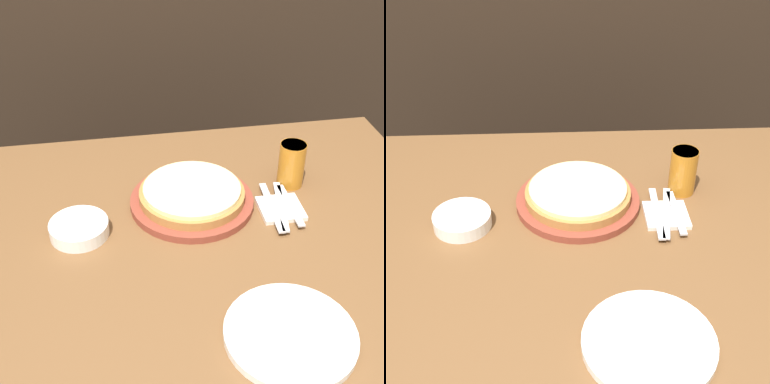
{
  "view_description": "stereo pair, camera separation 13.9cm",
  "coord_description": "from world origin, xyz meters",
  "views": [
    {
      "loc": [
        -0.19,
        -1.0,
        1.59
      ],
      "look_at": [
        0.0,
        0.12,
        0.79
      ],
      "focal_mm": 50.0,
      "sensor_mm": 36.0,
      "label": 1
    },
    {
      "loc": [
        -0.05,
        -1.01,
        1.59
      ],
      "look_at": [
        0.0,
        0.12,
        0.79
      ],
      "focal_mm": 50.0,
      "sensor_mm": 36.0,
      "label": 2
    }
  ],
  "objects": [
    {
      "name": "dining_table",
      "position": [
        0.0,
        0.0,
        0.38
      ],
      "size": [
        1.33,
        1.03,
        0.75
      ],
      "color": "brown",
      "rests_on": "ground_plane"
    },
    {
      "name": "pizza_on_board",
      "position": [
        0.0,
        0.12,
        0.78
      ],
      "size": [
        0.32,
        0.32,
        0.06
      ],
      "color": "brown",
      "rests_on": "dining_table"
    },
    {
      "name": "beer_glass",
      "position": [
        0.28,
        0.17,
        0.82
      ],
      "size": [
        0.07,
        0.07,
        0.13
      ],
      "color": "#B7701E",
      "rests_on": "dining_table"
    },
    {
      "name": "dinner_plate",
      "position": [
        0.12,
        -0.35,
        0.76
      ],
      "size": [
        0.26,
        0.26,
        0.02
      ],
      "color": "white",
      "rests_on": "dining_table"
    },
    {
      "name": "side_bowl",
      "position": [
        -0.29,
        0.05,
        0.77
      ],
      "size": [
        0.14,
        0.14,
        0.04
      ],
      "color": "white",
      "rests_on": "dining_table"
    },
    {
      "name": "napkin_stack",
      "position": [
        0.22,
        0.06,
        0.76
      ],
      "size": [
        0.11,
        0.11,
        0.01
      ],
      "color": "white",
      "rests_on": "dining_table"
    },
    {
      "name": "fork",
      "position": [
        0.2,
        0.06,
        0.77
      ],
      "size": [
        0.03,
        0.21,
        0.0
      ],
      "color": "silver",
      "rests_on": "napkin_stack"
    },
    {
      "name": "dinner_knife",
      "position": [
        0.22,
        0.06,
        0.77
      ],
      "size": [
        0.06,
        0.21,
        0.0
      ],
      "color": "silver",
      "rests_on": "napkin_stack"
    },
    {
      "name": "spoon",
      "position": [
        0.25,
        0.06,
        0.77
      ],
      "size": [
        0.02,
        0.18,
        0.0
      ],
      "color": "silver",
      "rests_on": "napkin_stack"
    }
  ]
}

